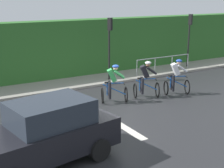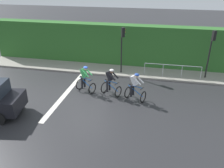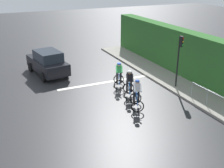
# 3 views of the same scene
# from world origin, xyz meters

# --- Properties ---
(ground_plane) EXTENTS (80.00, 80.00, 0.00)m
(ground_plane) POSITION_xyz_m (0.00, 0.00, 0.00)
(ground_plane) COLOR #28282B
(sidewalk_kerb) EXTENTS (2.80, 22.86, 0.12)m
(sidewalk_kerb) POSITION_xyz_m (-4.25, 2.00, 0.06)
(sidewalk_kerb) COLOR gray
(sidewalk_kerb) RESTS_ON ground
(stone_wall_low) EXTENTS (0.44, 22.86, 0.68)m
(stone_wall_low) POSITION_xyz_m (-5.15, 2.00, 0.34)
(stone_wall_low) COLOR gray
(stone_wall_low) RESTS_ON ground
(hedge_wall) EXTENTS (1.10, 22.86, 3.16)m
(hedge_wall) POSITION_xyz_m (-5.45, 2.00, 1.58)
(hedge_wall) COLOR #2D6628
(hedge_wall) RESTS_ON ground
(road_marking_stop_line) EXTENTS (7.00, 0.30, 0.01)m
(road_marking_stop_line) POSITION_xyz_m (0.00, -1.30, 0.00)
(road_marking_stop_line) COLOR silver
(road_marking_stop_line) RESTS_ON ground
(cyclist_lead) EXTENTS (1.04, 1.26, 1.66)m
(cyclist_lead) POSITION_xyz_m (0.17, 2.87, 0.80)
(cyclist_lead) COLOR black
(cyclist_lead) RESTS_ON ground
(cyclist_second) EXTENTS (1.05, 1.26, 1.66)m
(cyclist_second) POSITION_xyz_m (-0.16, 1.39, 0.80)
(cyclist_second) COLOR black
(cyclist_second) RESTS_ON ground
(cyclist_mid) EXTENTS (1.06, 1.26, 1.66)m
(cyclist_mid) POSITION_xyz_m (-0.27, -0.22, 0.80)
(cyclist_mid) COLOR black
(cyclist_mid) RESTS_ON ground
(car_black) EXTENTS (2.38, 4.32, 1.76)m
(car_black) POSITION_xyz_m (3.32, -4.50, 0.87)
(car_black) COLOR black
(car_black) RESTS_ON ground
(traffic_light_near_crossing) EXTENTS (0.27, 0.29, 3.34)m
(traffic_light_near_crossing) POSITION_xyz_m (-3.51, 1.48, 2.22)
(traffic_light_near_crossing) COLOR black
(traffic_light_near_crossing) RESTS_ON ground
(traffic_light_far_junction) EXTENTS (0.27, 0.29, 3.34)m
(traffic_light_far_junction) POSITION_xyz_m (-3.82, 7.33, 2.22)
(traffic_light_far_junction) COLOR black
(traffic_light_far_junction) RESTS_ON ground
(pedestrian_railing_kerbside) EXTENTS (0.08, 3.82, 1.03)m
(pedestrian_railing_kerbside) POSITION_xyz_m (-3.35, 5.01, 0.80)
(pedestrian_railing_kerbside) COLOR #999EA3
(pedestrian_railing_kerbside) RESTS_ON ground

